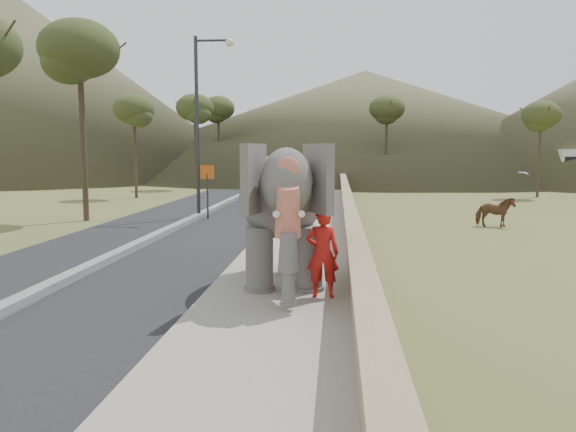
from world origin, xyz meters
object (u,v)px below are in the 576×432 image
at_px(lamppost, 204,109).
at_px(motorcyclist, 271,190).
at_px(cow, 495,212).
at_px(elephant_and_man, 283,215).

xyz_separation_m(lamppost, motorcyclist, (2.02, 8.22, -4.16)).
relative_size(cow, motorcyclist, 0.78).
distance_m(cow, elephant_and_man, 12.96).
distance_m(lamppost, elephant_and_man, 13.61).
height_order(lamppost, motorcyclist, lamppost).
xyz_separation_m(lamppost, elephant_and_man, (4.71, -12.35, -3.23)).
bearing_deg(motorcyclist, lamppost, -103.85).
bearing_deg(cow, lamppost, 84.12).
height_order(lamppost, elephant_and_man, lamppost).
height_order(elephant_and_man, motorcyclist, elephant_and_man).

